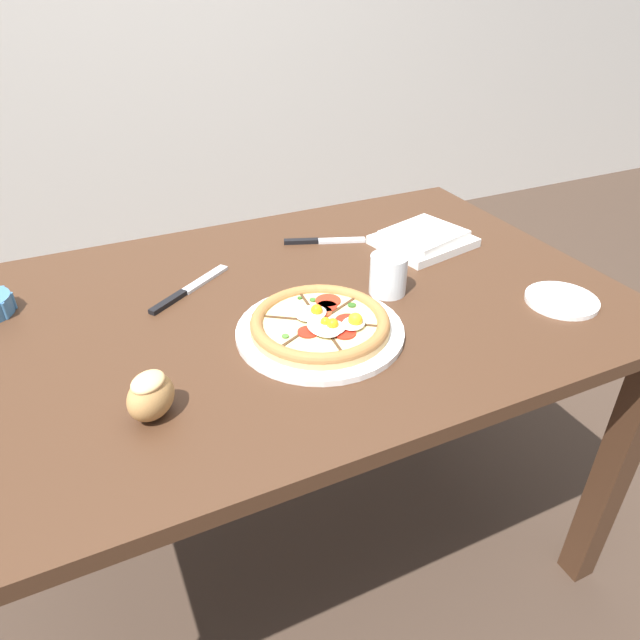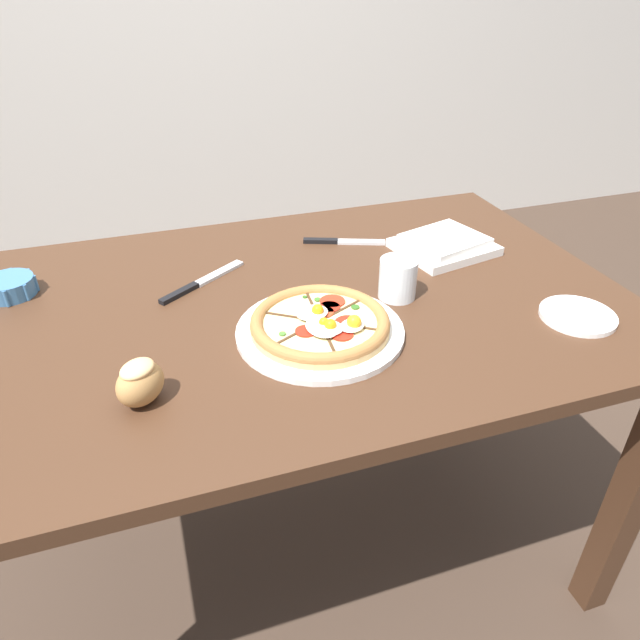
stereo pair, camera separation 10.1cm
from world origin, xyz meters
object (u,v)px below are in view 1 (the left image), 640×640
Objects in this scene: knife_main at (324,241)px; knife_spare at (189,289)px; dining_table at (288,344)px; bread_piece_near at (151,395)px; napkin_folded at (423,239)px; water_glass at (388,277)px; side_saucer at (562,300)px; pizza at (321,325)px.

knife_main is 0.36m from knife_spare.
bread_piece_near is at bearing -143.81° from dining_table.
water_glass is at bearing -140.61° from napkin_folded.
napkin_folded is at bearing 106.22° from side_saucer.
knife_spare reaches higher than dining_table.
water_glass reaches higher than knife_main.
pizza reaches higher than dining_table.
knife_spare is (0.14, 0.35, -0.03)m from bread_piece_near.
pizza is at bearing -95.72° from knife_main.
bread_piece_near is (-0.70, -0.33, 0.02)m from napkin_folded.
knife_main is at bearing -19.65° from knife_spare.
bread_piece_near is 1.24× the size of water_glass.
dining_table is 0.40m from bread_piece_near.
knife_main is (0.49, 0.44, -0.03)m from bread_piece_near.
knife_main is (0.17, 0.35, -0.01)m from pizza.
napkin_folded is 1.25× the size of knife_main.
knife_spare is (-0.18, 0.26, -0.01)m from pizza.
napkin_folded is 1.67× the size of side_saucer.
napkin_folded is 2.91× the size of water_glass.
dining_table is at bearing -72.88° from knife_spare.
side_saucer is at bearing -11.79° from pizza.
side_saucer is (0.79, -0.01, -0.03)m from bread_piece_near.
dining_table is 5.66× the size of napkin_folded.
side_saucer is at bearing -31.96° from water_glass.
napkin_folded is at bearing -36.77° from knife_spare.
dining_table is 4.38× the size of pizza.
bread_piece_near is 0.38m from knife_spare.
napkin_folded is 0.25m from water_glass.
dining_table is 7.05× the size of knife_main.
napkin_folded is at bearing -8.26° from knife_main.
knife_spare is 2.40× the size of water_glass.
knife_main is 0.27m from water_glass.
dining_table is 0.31m from knife_main.
bread_piece_near is at bearing -146.87° from knife_spare.
napkin_folded reaches higher than knife_spare.
pizza is 1.29× the size of napkin_folded.
dining_table is 0.25m from water_glass.
dining_table is 9.48× the size of side_saucer.
knife_main is at bearing 124.03° from side_saucer.
side_saucer is (0.29, -0.18, -0.03)m from water_glass.
dining_table is at bearing 154.88° from side_saucer.
dining_table is 0.42m from napkin_folded.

